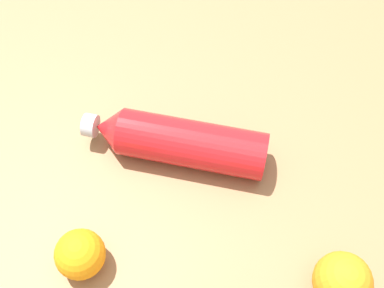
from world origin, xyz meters
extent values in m
plane|color=olive|center=(0.00, 0.00, 0.00)|extent=(2.40, 2.40, 0.00)
cylinder|color=red|center=(0.05, -0.04, 0.04)|extent=(0.19, 0.22, 0.07)
cone|color=red|center=(-0.03, 0.06, 0.04)|extent=(0.08, 0.07, 0.07)
cylinder|color=#B2B7BF|center=(-0.04, 0.09, 0.04)|extent=(0.04, 0.04, 0.04)
sphere|color=orange|center=(0.05, -0.32, 0.04)|extent=(0.08, 0.08, 0.08)
sphere|color=orange|center=(-0.17, -0.07, 0.03)|extent=(0.07, 0.07, 0.07)
camera|label=1|loc=(-0.21, -0.32, 0.64)|focal=44.60mm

